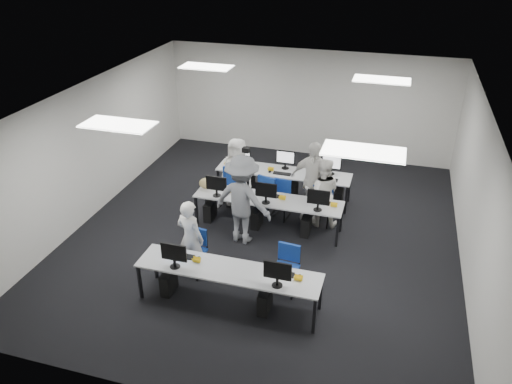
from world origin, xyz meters
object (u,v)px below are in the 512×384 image
(chair_5, at_px, (235,190))
(student_3, at_px, (313,182))
(chair_6, at_px, (271,199))
(student_1, at_px, (322,192))
(student_0, at_px, (190,238))
(chair_0, at_px, (194,259))
(chair_3, at_px, (280,206))
(chair_1, at_px, (285,277))
(desk_front, at_px, (228,272))
(chair_4, at_px, (320,212))
(chair_2, at_px, (229,197))
(photographer, at_px, (242,200))
(desk_mid, at_px, (268,201))
(student_2, at_px, (237,172))
(chair_7, at_px, (321,206))

(chair_5, distance_m, student_3, 2.00)
(chair_6, bearing_deg, student_1, 3.03)
(student_0, bearing_deg, chair_5, -73.50)
(chair_0, bearing_deg, chair_3, 73.95)
(student_3, bearing_deg, chair_1, -69.86)
(desk_front, distance_m, chair_4, 3.34)
(desk_front, bearing_deg, chair_2, 109.08)
(chair_1, bearing_deg, chair_0, -175.81)
(chair_1, xyz_separation_m, chair_3, (-0.73, 2.50, -0.00))
(student_3, bearing_deg, desk_front, -84.57)
(photographer, bearing_deg, chair_0, 77.80)
(chair_5, bearing_deg, desk_mid, -62.69)
(chair_0, bearing_deg, student_2, 98.09)
(chair_1, distance_m, chair_7, 2.71)
(desk_mid, relative_size, chair_5, 3.27)
(student_3, bearing_deg, desk_mid, -121.06)
(desk_front, bearing_deg, chair_3, 87.70)
(desk_mid, xyz_separation_m, chair_0, (-0.95, -1.92, -0.40))
(chair_3, distance_m, student_2, 1.28)
(desk_front, distance_m, chair_3, 3.18)
(chair_5, relative_size, student_3, 0.53)
(chair_6, xyz_separation_m, photographer, (-0.24, -1.39, 0.67))
(chair_2, distance_m, chair_7, 2.15)
(chair_4, relative_size, chair_5, 0.85)
(chair_7, xyz_separation_m, student_1, (0.04, -0.26, 0.48))
(chair_5, xyz_separation_m, student_1, (2.13, -0.42, 0.48))
(chair_7, height_order, photographer, photographer)
(chair_2, xyz_separation_m, photographer, (0.72, -1.20, 0.66))
(chair_3, bearing_deg, student_0, -107.86)
(chair_4, height_order, photographer, photographer)
(student_0, bearing_deg, chair_6, -92.13)
(chair_0, bearing_deg, chair_1, 6.53)
(chair_7, bearing_deg, student_2, 163.06)
(desk_front, xyz_separation_m, photographer, (-0.38, 2.00, 0.28))
(student_0, distance_m, student_3, 3.18)
(chair_7, bearing_deg, student_0, -140.62)
(chair_1, distance_m, chair_2, 3.21)
(chair_3, xyz_separation_m, photographer, (-0.51, -1.15, 0.69))
(chair_7, bearing_deg, photographer, -150.12)
(chair_1, bearing_deg, student_2, 128.13)
(chair_1, xyz_separation_m, chair_4, (0.20, 2.49, -0.01))
(chair_0, distance_m, chair_1, 1.80)
(student_1, relative_size, student_3, 0.85)
(chair_6, distance_m, student_2, 0.99)
(chair_6, distance_m, student_3, 1.16)
(chair_6, xyz_separation_m, student_2, (-0.84, 0.08, 0.53))
(desk_mid, relative_size, chair_4, 3.83)
(desk_front, relative_size, chair_0, 3.62)
(student_2, bearing_deg, student_0, -82.71)
(chair_2, xyz_separation_m, chair_6, (0.96, 0.18, -0.00))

